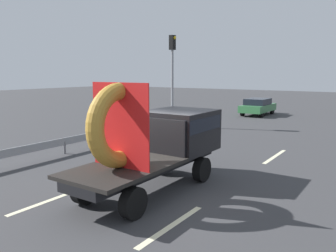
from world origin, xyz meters
The scene contains 9 objects.
ground_plane centered at (0.00, 0.00, 0.00)m, with size 120.00×120.00×0.00m, color #38383A.
flatbed_truck centered at (0.15, 0.35, 1.54)m, with size 2.02×5.57×3.27m.
distant_sedan centered at (-3.53, 19.51, 0.74)m, with size 1.82×4.25×1.39m.
traffic_light centered at (-6.00, 10.24, 3.81)m, with size 0.42×0.36×5.84m.
guardrail centered at (-5.79, 3.43, 0.53)m, with size 0.10×16.51×0.71m.
lane_dash_left_near centered at (-1.69, -2.31, 0.00)m, with size 2.95×0.16×0.01m, color beige.
lane_dash_left_far centered at (-1.69, 5.98, 0.00)m, with size 2.04×0.16×0.01m, color beige.
lane_dash_right_near centered at (1.99, -1.91, 0.00)m, with size 2.61×0.16×0.01m, color beige.
lane_dash_right_far centered at (1.99, 6.02, 0.00)m, with size 2.82×0.16×0.01m, color beige.
Camera 1 is at (6.07, -8.10, 3.51)m, focal length 36.29 mm.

